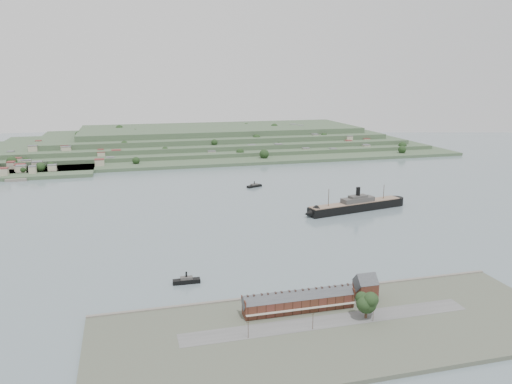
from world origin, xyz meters
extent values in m
plane|color=slate|center=(0.00, 0.00, 0.00)|extent=(1400.00, 1400.00, 0.00)
cube|color=#4C5142|center=(0.00, -188.00, 1.00)|extent=(220.00, 80.00, 2.00)
cube|color=slate|center=(0.00, -149.00, 1.30)|extent=(220.00, 2.00, 2.60)
cube|color=#595959|center=(0.00, -182.00, 2.05)|extent=(140.00, 12.00, 0.10)
cube|color=#48281A|center=(-10.00, -168.00, 5.50)|extent=(55.00, 8.00, 7.00)
cube|color=#3B3E43|center=(-10.00, -168.00, 9.00)|extent=(55.60, 8.15, 8.15)
cube|color=#ABA897|center=(-10.00, -172.80, 5.00)|extent=(55.00, 1.60, 0.25)
cube|color=#48281A|center=(-37.50, -168.00, 10.00)|extent=(0.50, 8.40, 3.00)
cube|color=#48281A|center=(17.50, -168.00, 10.00)|extent=(0.50, 8.40, 3.00)
cube|color=#31211B|center=(-32.00, -168.00, 11.40)|extent=(0.90, 1.40, 3.20)
cube|color=#31211B|center=(-26.50, -168.00, 11.40)|extent=(0.90, 1.40, 3.20)
cube|color=#31211B|center=(-12.75, -168.00, 11.40)|extent=(0.90, 1.40, 3.20)
cube|color=#31211B|center=(-7.25, -168.00, 11.40)|extent=(0.90, 1.40, 3.20)
cube|color=#31211B|center=(6.50, -168.00, 11.40)|extent=(0.90, 1.40, 3.20)
cube|color=#31211B|center=(12.00, -168.00, 11.40)|extent=(0.90, 1.40, 3.20)
cube|color=#48281A|center=(27.50, -164.00, 6.50)|extent=(10.00, 10.00, 9.00)
cube|color=#3B3E43|center=(27.50, -164.00, 11.00)|extent=(10.40, 10.18, 10.18)
cube|color=#374E34|center=(0.00, 360.00, 2.00)|extent=(760.00, 260.00, 4.00)
cube|color=#374E34|center=(20.00, 385.00, 6.50)|extent=(680.00, 220.00, 5.00)
cube|color=#374E34|center=(35.00, 400.00, 12.00)|extent=(600.00, 200.00, 6.00)
cube|color=#374E34|center=(50.00, 415.00, 18.50)|extent=(520.00, 180.00, 7.00)
cube|color=#374E34|center=(65.00, 430.00, 26.00)|extent=(440.00, 160.00, 8.00)
cube|color=#374E34|center=(-200.00, 250.00, 2.00)|extent=(150.00, 90.00, 4.00)
cube|color=slate|center=(-205.00, 208.00, 1.40)|extent=(22.00, 14.00, 2.80)
cube|color=black|center=(100.49, -1.75, 3.51)|extent=(90.88, 29.97, 7.02)
cone|color=black|center=(56.26, -10.84, 3.51)|extent=(14.22, 14.22, 12.04)
cylinder|color=black|center=(144.72, 7.34, 3.51)|extent=(12.04, 12.04, 7.02)
cube|color=#806855|center=(100.49, -1.75, 7.32)|extent=(88.71, 28.58, 0.60)
cube|color=#44413F|center=(102.46, -1.35, 9.53)|extent=(31.30, 14.90, 4.01)
cube|color=#44413F|center=(102.46, -1.35, 12.24)|extent=(17.14, 10.11, 2.51)
cylinder|color=black|center=(102.46, -1.35, 16.05)|extent=(3.61, 3.61, 9.03)
cylinder|color=#3D2A1C|center=(72.97, -7.40, 14.05)|extent=(0.50, 0.50, 16.05)
cylinder|color=#3D2A1C|center=(129.98, 4.31, 13.04)|extent=(0.50, 0.50, 14.05)
cube|color=black|center=(-58.35, -117.06, 1.22)|extent=(15.37, 4.55, 2.44)
cube|color=#44413F|center=(-58.35, -117.06, 3.05)|extent=(6.96, 3.47, 1.83)
cylinder|color=black|center=(-58.35, -117.06, 5.08)|extent=(1.02, 1.02, 3.56)
cube|color=black|center=(-220.56, 223.01, 1.07)|extent=(16.62, 8.36, 2.14)
cube|color=#44413F|center=(-220.56, 223.01, 2.67)|extent=(7.87, 5.27, 1.60)
cylinder|color=black|center=(-220.56, 223.01, 4.45)|extent=(0.89, 0.89, 3.11)
cube|color=black|center=(39.76, 109.15, 1.11)|extent=(17.16, 10.51, 2.22)
cube|color=#44413F|center=(39.76, 109.15, 2.77)|extent=(8.33, 6.23, 1.66)
cylinder|color=black|center=(39.76, 109.15, 4.62)|extent=(0.92, 0.92, 3.24)
cylinder|color=#3D2A1C|center=(18.17, -183.34, 4.66)|extent=(1.28, 1.28, 5.33)
sphere|color=#1D3116|center=(18.17, -183.34, 9.46)|extent=(9.59, 9.59, 9.59)
sphere|color=#1D3116|center=(20.83, -182.28, 10.53)|extent=(7.46, 7.46, 7.46)
sphere|color=#1D3116|center=(16.04, -184.94, 9.99)|extent=(6.82, 6.82, 6.82)
sphere|color=#1D3116|center=(18.70, -185.69, 12.13)|extent=(6.40, 6.40, 6.40)
camera|label=1|loc=(-86.96, -378.50, 114.44)|focal=35.00mm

